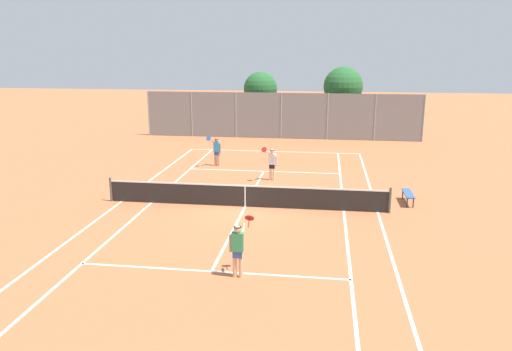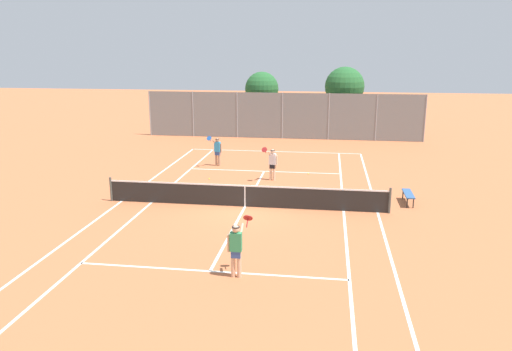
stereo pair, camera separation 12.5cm
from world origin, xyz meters
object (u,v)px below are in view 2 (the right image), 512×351
tree_behind_left (261,90)px  loose_tennis_ball_0 (308,174)px  tennis_net (245,195)px  player_far_right (272,162)px  player_near_side (236,247)px  tree_behind_right (345,87)px  player_far_left (217,150)px  loose_tennis_ball_1 (209,179)px  courtside_bench (408,194)px

tree_behind_left → loose_tennis_ball_0: bearing=-72.7°
tennis_net → tree_behind_left: tree_behind_left is taller
player_far_right → tennis_net: bearing=-98.1°
tennis_net → tree_behind_left: 20.82m
loose_tennis_ball_0 → tree_behind_left: (-4.52, 14.46, 3.25)m
tree_behind_left → player_near_side: bearing=-83.8°
tree_behind_right → tennis_net: bearing=-103.3°
player_far_left → tree_behind_left: size_ratio=0.37×
tennis_net → player_near_side: 6.71m
player_far_left → tree_behind_right: (7.41, 12.09, 2.70)m
player_far_left → loose_tennis_ball_0: size_ratio=26.88×
tennis_net → player_near_side: (0.85, -6.64, 0.42)m
loose_tennis_ball_0 → loose_tennis_ball_1: bearing=-160.1°
player_near_side → player_far_right: size_ratio=1.00×
tree_behind_left → tree_behind_right: (6.70, -1.07, 0.35)m
player_far_right → tree_behind_left: (-2.75, 15.95, 2.36)m
loose_tennis_ball_1 → courtside_bench: (9.47, -2.78, 0.38)m
tennis_net → tree_behind_right: 20.23m
player_far_left → player_far_right: (3.47, -2.78, 0.00)m
tree_behind_right → loose_tennis_ball_0: bearing=-99.3°
loose_tennis_ball_1 → tree_behind_right: tree_behind_right is taller
player_near_side → tennis_net: bearing=97.3°
player_far_left → tree_behind_right: 14.44m
courtside_bench → tree_behind_right: (-2.31, 17.97, 3.22)m
player_far_left → player_far_right: size_ratio=1.00×
player_near_side → player_far_left: 14.47m
player_far_left → loose_tennis_ball_0: player_far_left is taller
loose_tennis_ball_1 → tree_behind_right: size_ratio=0.01×
player_near_side → player_far_left: same height
courtside_bench → tree_behind_left: size_ratio=0.32×
tree_behind_left → loose_tennis_ball_1: bearing=-91.6°
player_far_left → loose_tennis_ball_0: 5.46m
loose_tennis_ball_0 → courtside_bench: size_ratio=0.04×
tree_behind_right → player_far_left: bearing=-121.5°
player_near_side → tree_behind_right: size_ratio=0.34×
tennis_net → player_far_left: (-2.82, 7.36, 0.42)m
tennis_net → tree_behind_left: size_ratio=2.53×
player_far_left → loose_tennis_ball_0: (5.23, -1.30, -0.89)m
tennis_net → player_far_left: 7.89m
loose_tennis_ball_1 → player_near_side: bearing=-72.6°
player_far_right → courtside_bench: bearing=-26.3°
loose_tennis_ball_0 → tree_behind_left: bearing=107.3°
loose_tennis_ball_0 → tree_behind_left: 15.50m
player_far_left → tree_behind_right: tree_behind_right is taller
player_far_left → tree_behind_right: bearing=58.5°
loose_tennis_ball_1 → player_far_left: bearing=94.5°
player_far_right → courtside_bench: (6.25, -3.09, -0.52)m
tennis_net → player_near_side: size_ratio=6.76×
loose_tennis_ball_1 → loose_tennis_ball_0: bearing=19.9°
player_far_left → loose_tennis_ball_0: bearing=-13.9°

